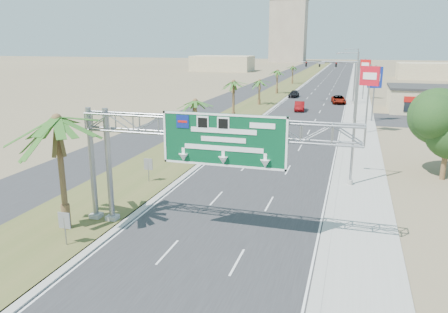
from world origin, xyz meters
name	(u,v)px	position (x,y,z in m)	size (l,w,h in m)	color
road	(327,85)	(0.00, 110.00, 0.01)	(12.00, 300.00, 0.02)	#28282B
sidewalk_right	(359,86)	(8.50, 110.00, 0.05)	(4.00, 300.00, 0.10)	#9E9B93
median_grass	(290,84)	(-10.00, 110.00, 0.06)	(7.00, 300.00, 0.12)	#4A5325
opposing_road	(266,83)	(-17.00, 110.00, 0.01)	(8.00, 300.00, 0.02)	#28282B
sign_gantry	(200,136)	(-1.06, 9.93, 6.06)	(16.75, 1.24, 7.50)	gray
palm_near	(57,120)	(-9.20, 8.00, 6.93)	(5.70, 5.70, 8.35)	brown
palm_row_b	(195,102)	(-9.50, 32.00, 4.90)	(3.99, 3.99, 5.95)	brown
palm_row_c	(234,83)	(-9.50, 48.00, 5.66)	(3.99, 3.99, 6.75)	brown
palm_row_d	(260,81)	(-9.50, 66.00, 4.42)	(3.99, 3.99, 5.45)	brown
palm_row_e	(277,71)	(-9.50, 85.00, 5.09)	(3.99, 3.99, 6.15)	brown
palm_row_f	(293,67)	(-9.50, 110.00, 4.71)	(3.99, 3.99, 5.75)	brown
streetlight_near	(351,129)	(7.30, 22.00, 4.69)	(3.27, 0.44, 10.00)	gray
streetlight_mid	(354,90)	(7.30, 52.00, 4.69)	(3.27, 0.44, 10.00)	gray
streetlight_far	(356,73)	(7.30, 88.00, 4.69)	(3.27, 0.44, 10.00)	gray
signal_mast	(343,78)	(5.17, 71.97, 4.85)	(10.28, 0.71, 8.00)	gray
store_building	(447,101)	(22.00, 66.00, 2.00)	(18.00, 10.00, 4.00)	tan
median_signback_a	(64,223)	(-7.80, 6.00, 1.45)	(0.75, 0.08, 2.08)	gray
median_signback_b	(148,166)	(-8.50, 18.00, 1.45)	(0.75, 0.08, 2.08)	gray
tower_distant	(288,31)	(-32.00, 250.00, 17.50)	(20.00, 16.00, 35.00)	gray
building_distant_left	(222,63)	(-45.00, 160.00, 3.00)	(24.00, 14.00, 6.00)	tan
building_distant_right	(431,71)	(30.00, 140.00, 2.50)	(20.00, 12.00, 5.00)	tan
car_left_lane	(264,125)	(-3.65, 41.90, 0.86)	(2.02, 5.03, 1.71)	black
car_mid_lane	(300,106)	(-1.45, 61.13, 0.78)	(1.64, 4.71, 1.55)	#65090B
car_right_lane	(339,100)	(4.53, 72.44, 0.74)	(2.45, 5.32, 1.48)	gray
car_far	(294,94)	(-4.96, 79.81, 0.66)	(1.84, 4.54, 1.32)	black
pole_sign_red_near	(369,80)	(9.00, 44.48, 6.78)	(2.37, 1.06, 8.65)	gray
pole_sign_blue	(375,80)	(10.02, 53.55, 6.08)	(2.02, 0.70, 8.13)	gray
pole_sign_red_far	(365,67)	(9.00, 80.04, 6.44)	(2.13, 1.17, 8.17)	gray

